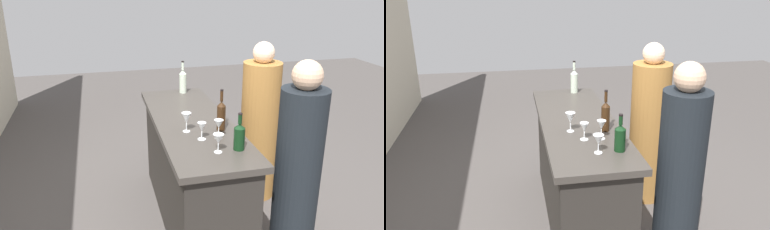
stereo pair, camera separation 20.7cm
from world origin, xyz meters
The scene contains 11 objects.
ground_plane centered at (0.00, 0.00, 0.00)m, with size 12.00×12.00×0.00m, color #4C4744.
bar_counter centered at (0.00, 0.00, 0.49)m, with size 1.91×0.63×0.97m.
wine_bottle_leftmost_dark_green centered at (-0.64, -0.19, 1.07)m, with size 0.08×0.08×0.28m.
wine_bottle_second_left_amber_brown centered at (-0.26, -0.17, 1.10)m, with size 0.07×0.07×0.34m.
wine_bottle_center_clear_pale centered at (0.82, -0.11, 1.10)m, with size 0.08×0.08×0.34m.
wine_glass_near_left centered at (-0.41, -0.11, 1.08)m, with size 0.07×0.07×0.15m.
wine_glass_near_center centered at (-0.65, -0.03, 1.07)m, with size 0.08×0.08×0.14m.
wine_glass_near_right centered at (-0.41, 0.02, 1.06)m, with size 0.07×0.07×0.14m.
wine_glass_far_left centered at (-0.23, 0.10, 1.08)m, with size 0.08×0.08×0.16m.
person_left_guest centered at (0.26, -0.74, 0.72)m, with size 0.47×0.47×1.57m.
person_center_guest centered at (-0.73, -0.62, 0.75)m, with size 0.43×0.43×1.61m.
Camera 1 is at (-3.01, 0.74, 2.15)m, focal length 36.43 mm.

